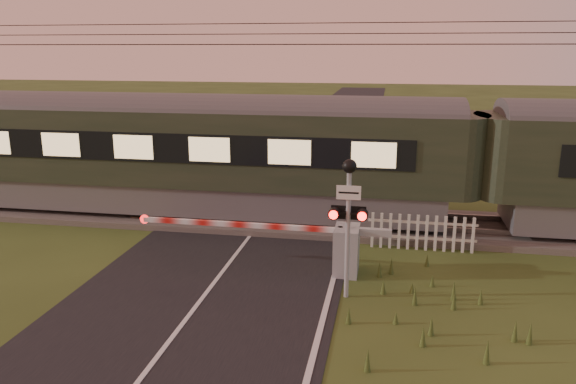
% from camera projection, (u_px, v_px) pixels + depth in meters
% --- Properties ---
extents(ground, '(160.00, 160.00, 0.00)m').
position_uv_depth(ground, '(194.00, 310.00, 11.93)').
color(ground, '#34451A').
rests_on(ground, ground).
extents(road, '(6.00, 140.00, 0.03)m').
position_uv_depth(road, '(191.00, 314.00, 11.70)').
color(road, black).
rests_on(road, ground).
extents(track_bed, '(140.00, 3.40, 0.39)m').
position_uv_depth(track_bed, '(262.00, 218.00, 18.10)').
color(track_bed, '#47423D').
rests_on(track_bed, ground).
extents(overhead_wires, '(120.00, 0.62, 0.62)m').
position_uv_depth(overhead_wires, '(260.00, 37.00, 16.69)').
color(overhead_wires, black).
rests_on(overhead_wires, ground).
extents(train, '(39.63, 2.73, 3.69)m').
position_uv_depth(train, '(478.00, 163.00, 16.45)').
color(train, slate).
rests_on(train, ground).
extents(boom_gate, '(6.43, 0.91, 1.21)m').
position_uv_depth(boom_gate, '(336.00, 247.00, 13.76)').
color(boom_gate, gray).
rests_on(boom_gate, ground).
extents(crossing_signal, '(0.80, 0.34, 3.13)m').
position_uv_depth(crossing_signal, '(349.00, 204.00, 12.01)').
color(crossing_signal, gray).
rests_on(crossing_signal, ground).
extents(picket_fence, '(2.93, 0.08, 1.00)m').
position_uv_depth(picket_fence, '(422.00, 232.00, 15.33)').
color(picket_fence, silver).
rests_on(picket_fence, ground).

